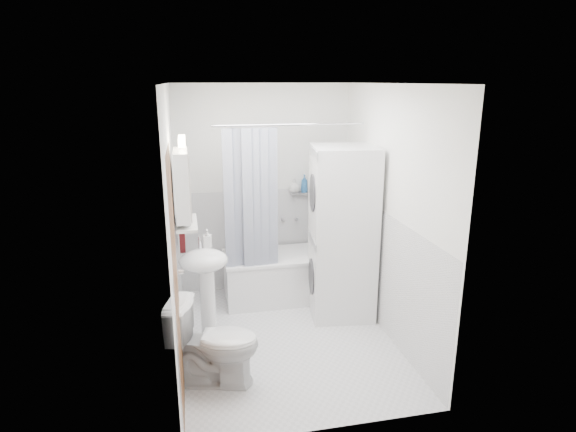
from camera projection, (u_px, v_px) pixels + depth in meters
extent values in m
plane|color=silver|center=(287.00, 338.00, 4.69)|extent=(2.60, 2.60, 0.00)
plane|color=white|center=(264.00, 190.00, 5.59)|extent=(2.00, 0.00, 2.00)
plane|color=white|center=(327.00, 275.00, 3.14)|extent=(2.00, 0.00, 2.00)
plane|color=white|center=(174.00, 227.00, 4.16)|extent=(0.00, 2.60, 2.60)
plane|color=white|center=(390.00, 214.00, 4.56)|extent=(0.00, 2.60, 2.60)
plane|color=white|center=(287.00, 83.00, 4.04)|extent=(2.60, 2.60, 0.00)
plane|color=white|center=(265.00, 239.00, 5.74)|extent=(1.98, 0.00, 1.98)
plane|color=white|center=(180.00, 291.00, 4.33)|extent=(0.00, 2.58, 2.58)
plane|color=white|center=(385.00, 273.00, 4.72)|extent=(0.00, 2.58, 2.58)
plane|color=brown|center=(177.00, 290.00, 3.39)|extent=(0.00, 2.00, 2.00)
cylinder|color=silver|center=(181.00, 272.00, 3.71)|extent=(0.04, 0.04, 0.04)
cube|color=white|center=(285.00, 277.00, 5.52)|extent=(1.36, 0.63, 0.50)
cube|color=white|center=(285.00, 255.00, 5.45)|extent=(1.38, 0.65, 0.03)
cube|color=silver|center=(285.00, 265.00, 5.48)|extent=(1.18, 0.45, 0.20)
cylinder|color=silver|center=(296.00, 218.00, 5.71)|extent=(0.04, 0.12, 0.04)
cylinder|color=silver|center=(290.00, 125.00, 4.80)|extent=(1.56, 0.02, 0.02)
cube|color=#131D43|center=(229.00, 201.00, 4.87)|extent=(0.10, 0.02, 1.45)
cube|color=#131D43|center=(238.00, 200.00, 4.89)|extent=(0.10, 0.02, 1.45)
cube|color=#131D43|center=(247.00, 200.00, 4.91)|extent=(0.10, 0.02, 1.45)
cube|color=#131D43|center=(256.00, 199.00, 4.93)|extent=(0.10, 0.02, 1.45)
cube|color=#131D43|center=(264.00, 199.00, 4.95)|extent=(0.10, 0.02, 1.45)
cube|color=#131D43|center=(273.00, 198.00, 4.96)|extent=(0.10, 0.02, 1.45)
ellipsoid|color=white|center=(204.00, 261.00, 4.36)|extent=(0.44, 0.37, 0.20)
cylinder|color=white|center=(208.00, 308.00, 4.49)|extent=(0.14, 0.14, 0.75)
cylinder|color=silver|center=(200.00, 243.00, 4.45)|extent=(0.03, 0.03, 0.14)
cylinder|color=silver|center=(200.00, 238.00, 4.40)|extent=(0.02, 0.10, 0.02)
cube|color=white|center=(182.00, 185.00, 4.18)|extent=(0.12, 0.50, 0.60)
cube|color=white|center=(190.00, 184.00, 4.19)|extent=(0.01, 0.47, 0.57)
cube|color=#FFEABF|center=(182.00, 141.00, 4.08)|extent=(0.06, 0.45, 0.06)
cube|color=silver|center=(187.00, 223.00, 4.28)|extent=(0.18, 0.54, 0.02)
cube|color=silver|center=(300.00, 193.00, 5.63)|extent=(0.22, 0.06, 0.02)
cube|color=#52161D|center=(180.00, 205.00, 4.48)|extent=(0.05, 0.35, 0.83)
cube|color=#52161D|center=(181.00, 163.00, 4.38)|extent=(0.03, 0.31, 0.08)
cylinder|color=silver|center=(176.00, 159.00, 4.36)|extent=(0.02, 0.04, 0.02)
cube|color=white|center=(341.00, 273.00, 5.11)|extent=(0.71, 0.71, 0.90)
cylinder|color=#2D2D33|center=(312.00, 276.00, 5.05)|extent=(0.07, 0.38, 0.38)
cube|color=gray|center=(312.00, 240.00, 4.94)|extent=(0.08, 0.57, 0.08)
cube|color=white|center=(344.00, 191.00, 4.86)|extent=(0.71, 0.71, 0.90)
cylinder|color=#2D2D33|center=(313.00, 193.00, 4.80)|extent=(0.07, 0.38, 0.38)
cube|color=gray|center=(313.00, 152.00, 4.69)|extent=(0.08, 0.57, 0.08)
imported|color=white|center=(215.00, 343.00, 3.92)|extent=(0.81, 0.58, 0.72)
imported|color=gray|center=(208.00, 243.00, 4.53)|extent=(0.08, 0.17, 0.08)
imported|color=gray|center=(187.00, 223.00, 4.13)|extent=(0.07, 0.18, 0.07)
imported|color=gray|center=(186.00, 213.00, 4.38)|extent=(0.10, 0.09, 0.10)
imported|color=gray|center=(294.00, 187.00, 5.59)|extent=(0.13, 0.17, 0.13)
imported|color=#2863A2|center=(304.00, 189.00, 5.63)|extent=(0.08, 0.21, 0.08)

